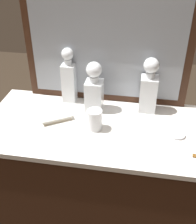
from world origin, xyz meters
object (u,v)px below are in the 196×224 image
object	(u,v)px
crystal_decanter_left	(69,80)
crystal_decanter_front	(94,91)
crystal_tumbler_center	(95,120)
silver_brush_front	(57,118)
crystal_decanter_far_right	(149,90)
porcelain_dish	(177,135)

from	to	relation	value
crystal_decanter_left	crystal_decanter_front	xyz separation A→B (m)	(0.15, -0.07, -0.02)
crystal_tumbler_center	silver_brush_front	world-z (taller)	crystal_tumbler_center
crystal_decanter_front	silver_brush_front	world-z (taller)	crystal_decanter_front
crystal_decanter_far_right	crystal_tumbler_center	xyz separation A→B (m)	(-0.24, -0.21, -0.07)
crystal_decanter_left	crystal_decanter_front	world-z (taller)	crystal_decanter_left
crystal_tumbler_center	porcelain_dish	size ratio (longest dim) A/B	1.36
crystal_decanter_left	crystal_decanter_front	bearing A→B (deg)	-24.43
crystal_decanter_left	crystal_tumbler_center	size ratio (longest dim) A/B	3.01
crystal_decanter_left	silver_brush_front	size ratio (longest dim) A/B	1.82
crystal_decanter_left	crystal_tumbler_center	distance (m)	0.31
crystal_decanter_far_right	silver_brush_front	distance (m)	0.49
porcelain_dish	crystal_decanter_left	bearing A→B (deg)	157.83
crystal_decanter_front	crystal_tumbler_center	world-z (taller)	crystal_decanter_front
crystal_decanter_front	silver_brush_front	bearing A→B (deg)	-140.86
silver_brush_front	porcelain_dish	size ratio (longest dim) A/B	2.25
crystal_decanter_front	porcelain_dish	distance (m)	0.47
silver_brush_front	crystal_decanter_left	bearing A→B (deg)	85.01
porcelain_dish	silver_brush_front	bearing A→B (deg)	177.18
crystal_decanter_far_right	silver_brush_front	world-z (taller)	crystal_decanter_far_right
crystal_decanter_far_right	silver_brush_front	xyz separation A→B (m)	(-0.45, -0.18, -0.11)
silver_brush_front	porcelain_dish	world-z (taller)	silver_brush_front
crystal_tumbler_center	porcelain_dish	distance (m)	0.39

